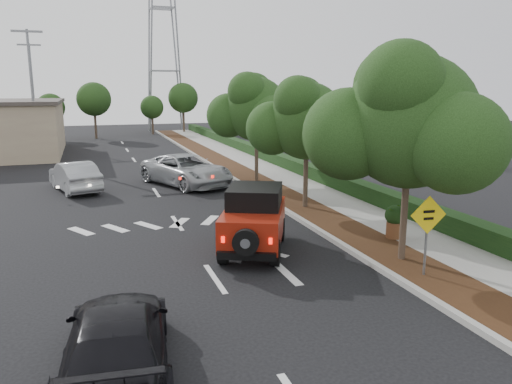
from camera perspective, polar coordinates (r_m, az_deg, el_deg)
name	(u,v)px	position (r m, az deg, el deg)	size (l,w,h in m)	color
ground	(215,279)	(13.87, -4.71, -9.84)	(120.00, 120.00, 0.00)	black
curb	(245,185)	(26.18, -1.32, 0.76)	(0.20, 70.00, 0.15)	#9E9B93
planting_strip	(262,184)	(26.49, 0.75, 0.86)	(1.80, 70.00, 0.12)	black
sidewalk	(295,182)	(27.17, 4.53, 1.11)	(2.00, 70.00, 0.12)	gray
hedge	(319,175)	(27.69, 7.21, 1.97)	(0.80, 70.00, 0.80)	black
transmission_tower	(166,131)	(61.41, -10.20, 6.91)	(7.00, 4.00, 28.00)	slate
street_tree_near	(401,262)	(15.67, 16.24, -7.70)	(3.80, 3.80, 5.92)	black
street_tree_mid	(305,209)	(21.52, 5.62, -1.95)	(3.20, 3.20, 5.32)	black
street_tree_far	(256,182)	(27.43, 0.05, 1.12)	(3.40, 3.40, 5.62)	black
light_pole_a	(38,160)	(39.02, -23.60, 3.34)	(2.00, 0.22, 9.00)	slate
light_pole_b	(38,143)	(50.98, -23.67, 5.12)	(2.00, 0.22, 9.00)	slate
red_jeep	(255,218)	(15.90, -0.16, -3.00)	(3.15, 4.19, 2.05)	black
silver_suv_ahead	(186,170)	(26.81, -7.97, 2.51)	(2.69, 5.84, 1.62)	#A1A4A8
black_suv_oncoming	(118,339)	(9.71, -15.55, -15.92)	(1.86, 4.57, 1.33)	black
silver_sedan_oncoming	(75,176)	(26.65, -20.02, 1.70)	(1.57, 4.52, 1.49)	#A0A3A8
parked_suv	(7,153)	(38.51, -26.58, 4.01)	(1.62, 4.02, 1.37)	#96989D
speed_hump_sign	(428,225)	(14.09, 19.01, -3.57)	(1.03, 0.13, 2.21)	slate
terracotta_planter	(395,218)	(17.47, 15.59, -2.89)	(0.68, 0.68, 1.19)	brown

